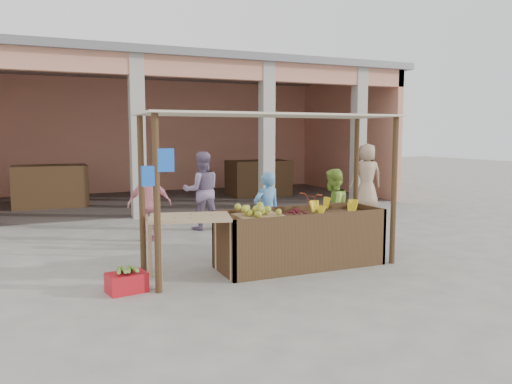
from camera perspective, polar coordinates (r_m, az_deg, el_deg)
name	(u,v)px	position (r m, az deg, el deg)	size (l,w,h in m)	color
ground	(271,269)	(7.83, 1.74, -8.80)	(60.00, 60.00, 0.00)	slate
market_building	(152,114)	(16.10, -11.78, 8.70)	(14.40, 6.40, 4.20)	tan
fruit_stall	(300,241)	(7.95, 5.03, -5.61)	(2.60, 0.95, 0.80)	#47341C
stall_awning	(269,141)	(7.59, 1.50, 5.83)	(4.09, 1.35, 2.39)	#47341C
banana_heap	(334,208)	(8.15, 8.93, -1.82)	(1.06, 0.58, 0.19)	#FFF420
melon_tray	(259,213)	(7.58, 0.33, -2.43)	(0.69, 0.60, 0.19)	#A08052
berry_heap	(296,212)	(7.83, 4.64, -2.29)	(0.45, 0.37, 0.14)	maroon
side_table	(190,226)	(7.19, -7.54, -3.88)	(1.29, 1.02, 0.92)	tan
papaya_pile	(190,209)	(7.15, -7.57, -1.97)	(0.69, 0.39, 0.20)	#468E2E
red_crate	(127,282)	(6.93, -14.57, -9.97)	(0.50, 0.36, 0.26)	red
plantain_bundle	(126,270)	(6.88, -14.62, -8.61)	(0.42, 0.29, 0.08)	olive
produce_sacks	(274,201)	(13.60, 2.07, -0.99)	(0.73, 0.68, 0.55)	maroon
vendor_blue	(267,210)	(8.76, 1.21, -2.05)	(0.57, 0.42, 1.52)	#5696D7
vendor_green	(333,208)	(9.04, 8.74, -1.77)	(0.74, 0.43, 1.55)	#98C544
motorcycle	(297,216)	(10.06, 4.67, -2.70)	(1.74, 0.60, 0.91)	maroon
shopper_b	(149,202)	(9.91, -12.08, -1.10)	(0.91, 0.48, 1.55)	pink
shopper_c	(366,173)	(14.22, 12.51, 2.15)	(0.97, 0.63, 2.01)	#A08164
shopper_f	(202,187)	(10.95, -6.23, 0.56)	(0.91, 0.52, 1.86)	gray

